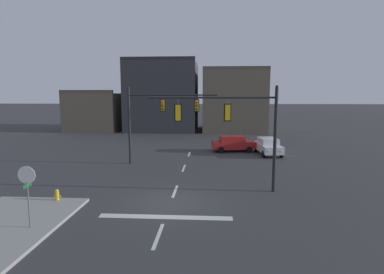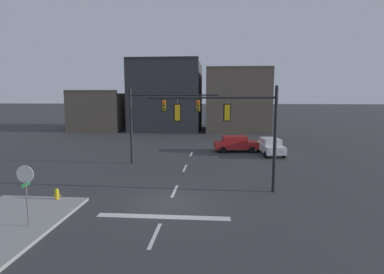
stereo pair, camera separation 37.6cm
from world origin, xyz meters
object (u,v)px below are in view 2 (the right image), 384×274
(signal_mast_far_side, at_px, (157,113))
(car_lot_middle, at_px, (235,143))
(signal_mast_near_side, at_px, (237,122))
(stop_sign, at_px, (26,181))
(fire_hydrant, at_px, (57,196))
(car_lot_nearside, at_px, (271,146))

(signal_mast_far_side, bearing_deg, car_lot_middle, 41.95)
(signal_mast_near_side, bearing_deg, car_lot_middle, 86.84)
(signal_mast_near_side, relative_size, stop_sign, 2.65)
(signal_mast_near_side, bearing_deg, stop_sign, -147.35)
(signal_mast_far_side, relative_size, car_lot_middle, 1.61)
(stop_sign, height_order, car_lot_middle, stop_sign)
(stop_sign, bearing_deg, signal_mast_near_side, 32.65)
(signal_mast_near_side, bearing_deg, fire_hydrant, -165.86)
(signal_mast_far_side, height_order, stop_sign, signal_mast_far_side)
(stop_sign, xyz_separation_m, car_lot_middle, (10.00, 19.57, -1.29))
(signal_mast_near_side, relative_size, car_lot_nearside, 1.64)
(fire_hydrant, bearing_deg, car_lot_nearside, 46.51)
(signal_mast_far_side, bearing_deg, car_lot_nearside, 24.90)
(fire_hydrant, bearing_deg, stop_sign, -80.68)
(signal_mast_far_side, xyz_separation_m, car_lot_nearside, (10.26, 4.76, -3.46))
(signal_mast_far_side, distance_m, stop_sign, 13.85)
(stop_sign, height_order, car_lot_nearside, stop_sign)
(signal_mast_far_side, height_order, car_lot_nearside, signal_mast_far_side)
(signal_mast_near_side, bearing_deg, car_lot_nearside, 71.51)
(stop_sign, bearing_deg, signal_mast_far_side, 77.06)
(car_lot_middle, bearing_deg, stop_sign, -117.08)
(signal_mast_near_side, relative_size, signal_mast_far_side, 1.01)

